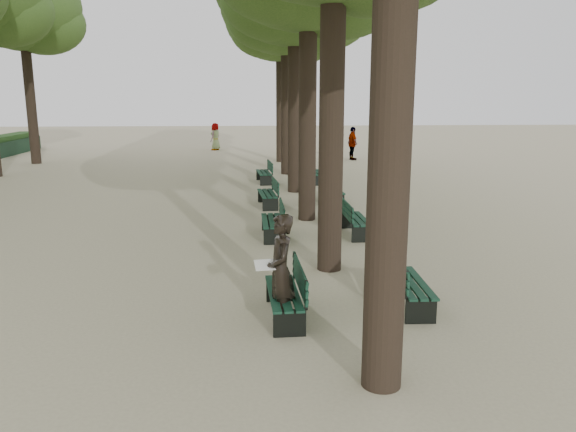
{
  "coord_description": "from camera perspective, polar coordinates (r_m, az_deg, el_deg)",
  "views": [
    {
      "loc": [
        -0.16,
        -8.64,
        3.74
      ],
      "look_at": [
        0.6,
        3.0,
        1.2
      ],
      "focal_mm": 35.0,
      "sensor_mm": 36.0,
      "label": 1
    }
  ],
  "objects": [
    {
      "name": "bench_right_1",
      "position": [
        15.27,
        6.91,
        -0.93
      ],
      "size": [
        0.6,
        1.81,
        0.92
      ],
      "color": "black",
      "rests_on": "ground"
    },
    {
      "name": "ground",
      "position": [
        9.42,
        -2.51,
        -11.12
      ],
      "size": [
        120.0,
        120.0,
        0.0
      ],
      "primitive_type": "plane",
      "color": "tan",
      "rests_on": "ground"
    },
    {
      "name": "pedestrian_c",
      "position": [
        32.81,
        6.58,
        7.33
      ],
      "size": [
        0.63,
        1.18,
        1.91
      ],
      "primitive_type": "imported",
      "rotation": [
        0.0,
        0.0,
        1.8
      ],
      "color": "#262628",
      "rests_on": "ground"
    },
    {
      "name": "bench_left_3",
      "position": [
        24.23,
        -2.45,
        4.04
      ],
      "size": [
        0.72,
        1.84,
        0.92
      ],
      "color": "black",
      "rests_on": "ground"
    },
    {
      "name": "tree_central_5",
      "position": [
        31.93,
        -0.76,
        19.31
      ],
      "size": [
        6.0,
        6.0,
        9.95
      ],
      "color": "#33261C",
      "rests_on": "ground"
    },
    {
      "name": "tree_far_5",
      "position": [
        34.07,
        -25.43,
        18.58
      ],
      "size": [
        6.0,
        6.0,
        10.45
      ],
      "color": "#33261C",
      "rests_on": "ground"
    },
    {
      "name": "bench_right_2",
      "position": [
        19.78,
        4.45,
        2.14
      ],
      "size": [
        0.73,
        1.84,
        0.92
      ],
      "color": "black",
      "rests_on": "ground"
    },
    {
      "name": "man_with_map",
      "position": [
        9.11,
        -0.74,
        -5.62
      ],
      "size": [
        0.66,
        0.78,
        1.88
      ],
      "color": "black",
      "rests_on": "ground"
    },
    {
      "name": "bench_right_3",
      "position": [
        24.22,
        2.94,
        4.03
      ],
      "size": [
        0.7,
        1.84,
        0.92
      ],
      "color": "black",
      "rests_on": "ground"
    },
    {
      "name": "tree_central_4",
      "position": [
        26.98,
        -0.17,
        20.61
      ],
      "size": [
        6.0,
        6.0,
        9.95
      ],
      "color": "#33261C",
      "rests_on": "ground"
    },
    {
      "name": "pedestrian_b",
      "position": [
        33.94,
        5.22,
        7.23
      ],
      "size": [
        0.44,
        1.04,
        1.57
      ],
      "primitive_type": "imported",
      "rotation": [
        0.0,
        0.0,
        1.7
      ],
      "color": "#262628",
      "rests_on": "ground"
    },
    {
      "name": "bench_left_0",
      "position": [
        9.65,
        -0.37,
        -8.78
      ],
      "size": [
        0.64,
        1.82,
        0.92
      ],
      "color": "black",
      "rests_on": "ground"
    },
    {
      "name": "bench_left_1",
      "position": [
        14.94,
        -1.61,
        -1.14
      ],
      "size": [
        0.59,
        1.8,
        0.92
      ],
      "color": "black",
      "rests_on": "ground"
    },
    {
      "name": "bench_left_2",
      "position": [
        19.06,
        -2.08,
        1.79
      ],
      "size": [
        0.72,
        1.84,
        0.92
      ],
      "color": "black",
      "rests_on": "ground"
    },
    {
      "name": "bench_right_0",
      "position": [
        10.37,
        12.23,
        -7.55
      ],
      "size": [
        0.61,
        1.81,
        0.92
      ],
      "color": "black",
      "rests_on": "ground"
    },
    {
      "name": "pedestrian_d",
      "position": [
        38.82,
        -7.38,
        8.0
      ],
      "size": [
        0.75,
        0.96,
        1.83
      ],
      "primitive_type": "imported",
      "rotation": [
        0.0,
        0.0,
        4.21
      ],
      "color": "#262628",
      "rests_on": "ground"
    }
  ]
}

